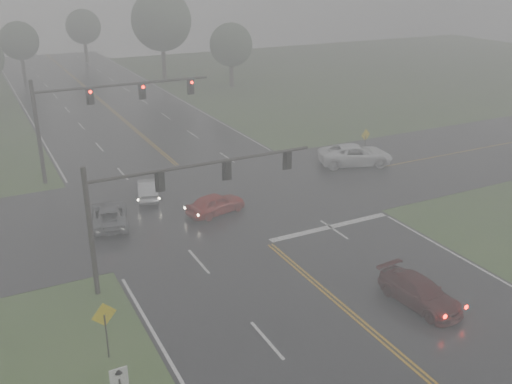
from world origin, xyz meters
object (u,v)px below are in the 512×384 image
sedan_silver (148,198)px  signal_gantry_near (164,193)px  sedan_maroon (418,304)px  pickup_white (355,165)px  car_grey (110,224)px  sedan_red (216,213)px  signal_gantry_far (93,106)px

sedan_silver → signal_gantry_near: size_ratio=0.32×
sedan_maroon → pickup_white: 20.76m
car_grey → pickup_white: (20.76, 2.43, 0.00)m
sedan_red → car_grey: 6.80m
sedan_maroon → sedan_red: 15.09m
sedan_red → sedan_silver: sedan_red is taller
signal_gantry_near → pickup_white: bearing=27.7°
sedan_silver → car_grey: bearing=58.0°
car_grey → signal_gantry_near: bearing=111.0°
sedan_red → signal_gantry_near: size_ratio=0.33×
sedan_red → signal_gantry_near: (-5.42, -6.34, 4.71)m
sedan_maroon → sedan_silver: bearing=106.6°
sedan_maroon → sedan_silver: (-7.57, 19.14, 0.00)m
car_grey → signal_gantry_near: (1.22, -7.83, 4.71)m
sedan_red → car_grey: size_ratio=0.87×
sedan_maroon → signal_gantry_far: signal_gantry_far is taller
pickup_white → car_grey: bearing=116.4°
car_grey → signal_gantry_far: signal_gantry_far is taller
sedan_maroon → signal_gantry_near: size_ratio=0.37×
car_grey → sedan_red: bearing=179.5°
car_grey → sedan_maroon: bearing=136.9°
sedan_maroon → signal_gantry_near: signal_gantry_near is taller
sedan_maroon → sedan_red: bearing=102.1°
signal_gantry_near → car_grey: bearing=98.8°
sedan_maroon → car_grey: sedan_maroon is taller
signal_gantry_far → pickup_white: bearing=-20.6°
sedan_silver → signal_gantry_far: (-1.88, 6.41, 5.44)m
sedan_maroon → pickup_white: pickup_white is taller
sedan_red → pickup_white: size_ratio=0.67×
car_grey → signal_gantry_far: bearing=-87.3°
sedan_silver → pickup_white: 17.30m
car_grey → signal_gantry_far: 11.18m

